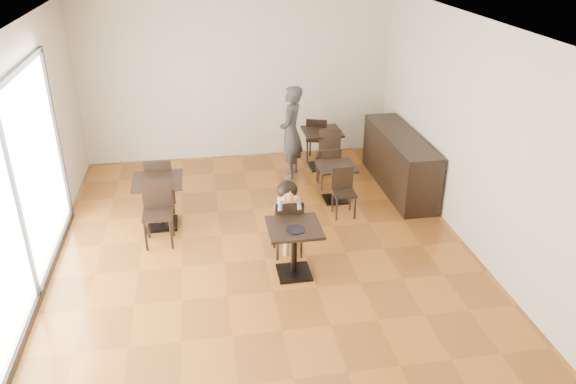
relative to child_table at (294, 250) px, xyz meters
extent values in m
cube|color=#91541E|center=(-0.34, 0.42, -0.37)|extent=(6.00, 8.00, 0.01)
cube|color=silver|center=(-0.34, 0.42, 2.83)|extent=(6.00, 8.00, 0.01)
cube|color=beige|center=(-0.34, 4.42, 1.23)|extent=(6.00, 0.01, 3.20)
cube|color=beige|center=(-0.34, -3.58, 1.23)|extent=(6.00, 0.01, 3.20)
cube|color=beige|center=(-3.34, 0.42, 1.23)|extent=(0.01, 8.00, 3.20)
cube|color=beige|center=(2.66, 0.42, 1.23)|extent=(0.01, 8.00, 3.20)
cube|color=white|center=(-3.31, -0.08, 1.03)|extent=(0.04, 4.50, 2.60)
cylinder|color=black|center=(0.00, -0.10, 0.38)|extent=(0.25, 0.25, 0.01)
imported|color=#35363A|center=(0.51, 3.23, 0.49)|extent=(0.61, 0.73, 1.72)
cube|color=black|center=(2.31, 2.42, 0.13)|extent=(0.60, 2.40, 1.00)
camera|label=1|loc=(-1.12, -6.30, 3.97)|focal=35.00mm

